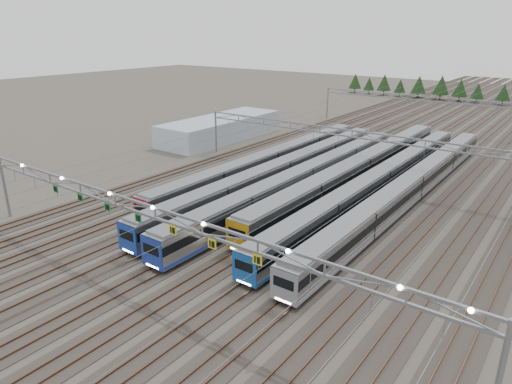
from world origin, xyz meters
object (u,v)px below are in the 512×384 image
Objects in this scene: gantry_near at (154,215)px; train_c at (304,179)px; train_d at (360,169)px; gantry_far at (436,104)px; train_f at (412,186)px; train_a at (271,162)px; west_shed at (221,128)px; train_b at (282,172)px; gantry_mid at (352,139)px; train_e at (380,181)px.

train_c is at bearing 94.23° from gantry_near.
train_d is 1.08× the size of gantry_near.
train_d is 1.08× the size of gantry_far.
gantry_far reaches higher than train_f.
train_d is (4.50, 9.30, 0.08)m from train_c.
gantry_far reaches higher than train_a.
gantry_near reaches higher than west_shed.
gantry_near is (2.20, -29.76, 4.93)m from train_c.
train_f is (22.50, 1.87, -0.11)m from train_a.
gantry_near is 1.00× the size of gantry_far.
gantry_near is (-2.30, -39.05, 4.85)m from train_d.
gantry_mid reaches higher than train_b.
train_a is at bearing -175.25° from train_f.
gantry_near is at bearing -77.78° from train_b.
train_e is at bearing 20.35° from train_b.
west_shed is (-34.90, 9.44, -4.11)m from gantry_mid.
train_b is 1.04× the size of gantry_mid.
train_f is at bearing 4.75° from train_a.
train_f is 1.16× the size of gantry_far.
train_a is 13.32m from gantry_mid.
train_a is 0.92× the size of train_b.
train_e is 1.13× the size of gantry_mid.
west_shed is at bearing 161.90° from train_e.
train_c is 14.98m from train_f.
west_shed is at bearing 146.52° from train_b.
gantry_near reaches higher than train_f.
train_b is 12.11m from train_d.
gantry_mid is (-2.25, 1.07, 4.15)m from train_d.
train_f is (18.00, 5.30, -0.09)m from train_b.
gantry_far is at bearing 92.80° from train_d.
gantry_far is 1.88× the size of west_shed.
west_shed is at bearing 164.86° from gantry_mid.
gantry_near is 1.88× the size of west_shed.
train_d reaches higher than train_a.
train_b reaches higher than train_f.
gantry_near reaches higher than train_e.
gantry_far reaches higher than west_shed.
west_shed reaches higher than train_b.
gantry_near is at bearing -90.07° from gantry_mid.
train_c is at bearing -145.45° from train_e.
gantry_mid is (11.25, 5.74, 4.22)m from train_a.
train_c reaches higher than train_b.
train_f is at bearing 16.42° from train_b.
train_d is 1.08× the size of gantry_mid.
train_f is at bearing 72.69° from gantry_near.
gantry_far is (-11.25, 48.87, 4.33)m from train_f.
train_f is 2.17× the size of west_shed.
gantry_mid is at bearing 148.32° from train_e.
train_a is 0.96× the size of gantry_far.
gantry_mid is at bearing 53.66° from train_b.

